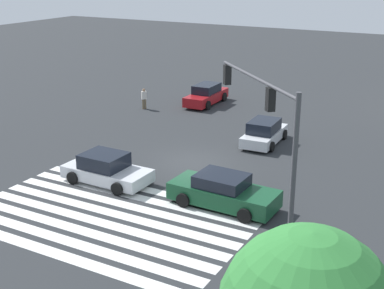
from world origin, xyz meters
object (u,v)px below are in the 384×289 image
at_px(traffic_signal_mast, 269,130).
at_px(pedestrian, 144,98).
at_px(car_0, 223,192).
at_px(car_2, 106,169).
at_px(car_4, 206,95).
at_px(car_3, 264,133).

height_order(traffic_signal_mast, pedestrian, traffic_signal_mast).
bearing_deg(car_0, traffic_signal_mast, -40.67).
distance_m(traffic_signal_mast, car_2, 10.48).
relative_size(traffic_signal_mast, car_4, 1.39).
distance_m(traffic_signal_mast, car_0, 5.80).
bearing_deg(car_2, traffic_signal_mast, -14.07).
bearing_deg(car_0, car_4, 121.47).
xyz_separation_m(car_2, pedestrian, (-6.18, 12.62, 0.17)).
bearing_deg(traffic_signal_mast, car_2, 30.26).
xyz_separation_m(car_3, car_4, (-7.42, 6.72, 0.04)).
bearing_deg(pedestrian, car_2, -20.37).
height_order(car_3, pedestrian, pedestrian).
xyz_separation_m(car_2, car_4, (-2.78, 16.14, 0.04)).
relative_size(car_4, pedestrian, 3.10).
bearing_deg(car_3, traffic_signal_mast, -161.36).
height_order(car_0, car_4, car_4).
xyz_separation_m(car_0, pedestrian, (-12.46, 12.31, 0.16)).
height_order(car_3, car_4, car_4).
xyz_separation_m(car_3, pedestrian, (-10.82, 3.20, 0.17)).
relative_size(car_0, car_4, 1.03).
relative_size(car_3, pedestrian, 2.71).
bearing_deg(pedestrian, car_4, 89.51).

